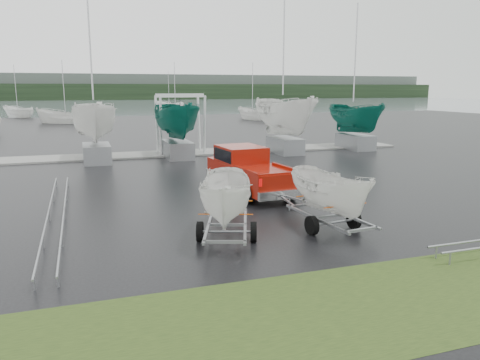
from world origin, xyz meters
TOP-DOWN VIEW (x-y plane):
  - ground_plane at (0.00, 0.00)m, footprint 120.00×120.00m
  - lake at (0.00, 100.00)m, footprint 300.00×300.00m
  - grass_verge at (0.00, -11.00)m, footprint 40.00×40.00m
  - dock at (0.00, 13.00)m, footprint 30.00×3.00m
  - treeline at (0.00, 170.00)m, footprint 300.00×8.00m
  - far_hill at (0.00, 178.00)m, footprint 300.00×6.00m
  - pickup_truck at (-1.16, 0.33)m, footprint 2.51×5.93m
  - trailer_hitched at (-0.62, -6.04)m, footprint 1.82×3.69m
  - trailer_parked at (-4.03, -5.87)m, footprint 2.33×3.79m
  - boat_hoist at (-1.49, 13.00)m, footprint 3.30×2.18m
  - keelboat_0 at (-7.17, 11.00)m, footprint 2.61×3.20m
  - keelboat_1 at (-2.09, 11.20)m, footprint 2.50×3.20m
  - keelboat_2 at (5.47, 11.00)m, footprint 2.85×3.20m
  - keelboat_3 at (11.34, 11.30)m, footprint 2.33×3.20m
  - mast_rack_0 at (-9.00, 1.00)m, footprint 0.56×6.50m
  - mast_rack_1 at (-9.00, -5.00)m, footprint 0.56×6.50m
  - moored_boat_1 at (-9.71, 45.97)m, footprint 4.12×4.08m
  - moored_boat_2 at (4.60, 45.86)m, footprint 3.21×3.21m
  - moored_boat_3 at (15.68, 45.03)m, footprint 3.13×3.19m
  - moored_boat_4 at (-17.08, 61.93)m, footprint 3.87×3.89m
  - moored_boat_5 at (9.94, 79.78)m, footprint 4.06×4.08m

SIDE VIEW (x-z plane):
  - lake at x=0.00m, z-range -0.01..-0.01m
  - ground_plane at x=0.00m, z-range 0.00..0.00m
  - moored_boat_1 at x=-9.71m, z-range -6.02..6.02m
  - moored_boat_5 at x=9.94m, z-range -5.91..5.92m
  - moored_boat_4 at x=-17.08m, z-range -5.84..5.85m
  - moored_boat_3 at x=15.68m, z-range -5.81..5.82m
  - grass_verge at x=0.00m, z-range 0.00..0.00m
  - moored_boat_2 at x=4.60m, z-range -5.48..5.49m
  - dock at x=0.00m, z-range -0.01..0.11m
  - mast_rack_0 at x=-9.00m, z-range 0.32..0.38m
  - mast_rack_1 at x=-9.00m, z-range 0.32..0.38m
  - pickup_truck at x=-1.16m, z-range 0.04..1.97m
  - trailer_hitched at x=-0.62m, z-range 0.20..4.59m
  - trailer_parked at x=-4.03m, z-range 0.20..4.77m
  - boat_hoist at x=-1.49m, z-range 0.61..4.73m
  - treeline at x=0.00m, z-range 0.00..6.00m
  - keelboat_3 at x=11.34m, z-range -1.56..8.93m
  - keelboat_1 at x=-2.09m, z-range 0.10..7.86m
  - keelboat_0 at x=-7.17m, z-range -1.24..9.55m
  - keelboat_2 at x=5.47m, z-range -0.98..10.05m
  - far_hill at x=0.00m, z-range 0.00..10.00m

